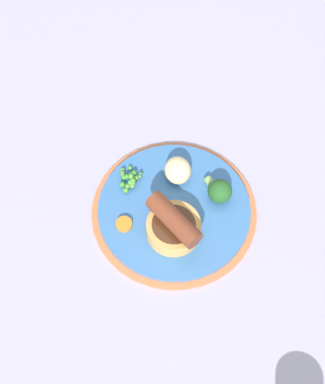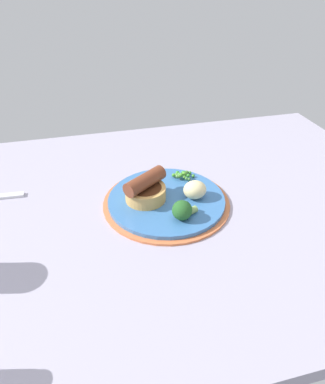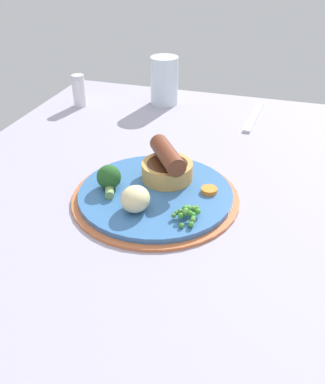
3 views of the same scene
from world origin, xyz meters
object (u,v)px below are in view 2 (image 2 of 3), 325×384
(dinner_plate, at_px, (166,200))
(potato_chunk_0, at_px, (195,190))
(pea_pile, at_px, (182,175))
(sausage_pudding, at_px, (145,190))
(carrot_slice_2, at_px, (148,178))
(broccoli_floret_near, at_px, (183,210))

(dinner_plate, relative_size, potato_chunk_0, 5.51)
(dinner_plate, bearing_deg, pea_pile, 48.64)
(sausage_pudding, xyz_separation_m, carrot_slice_2, (0.02, 0.08, -0.02))
(sausage_pudding, relative_size, pea_pile, 1.85)
(potato_chunk_0, bearing_deg, sausage_pudding, 169.40)
(dinner_plate, bearing_deg, sausage_pudding, 177.35)
(potato_chunk_0, bearing_deg, carrot_slice_2, 130.26)
(carrot_slice_2, bearing_deg, sausage_pudding, -105.54)
(pea_pile, distance_m, potato_chunk_0, 0.08)
(broccoli_floret_near, bearing_deg, potato_chunk_0, -149.73)
(sausage_pudding, distance_m, carrot_slice_2, 0.08)
(pea_pile, height_order, broccoli_floret_near, broccoli_floret_near)
(broccoli_floret_near, bearing_deg, sausage_pudding, -78.34)
(dinner_plate, bearing_deg, carrot_slice_2, 105.97)
(dinner_plate, distance_m, potato_chunk_0, 0.07)
(sausage_pudding, relative_size, broccoli_floret_near, 1.73)
(potato_chunk_0, height_order, carrot_slice_2, potato_chunk_0)
(broccoli_floret_near, distance_m, carrot_slice_2, 0.16)
(pea_pile, height_order, potato_chunk_0, potato_chunk_0)
(sausage_pudding, height_order, pea_pile, sausage_pudding)
(sausage_pudding, relative_size, potato_chunk_0, 1.99)
(broccoli_floret_near, height_order, potato_chunk_0, broccoli_floret_near)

